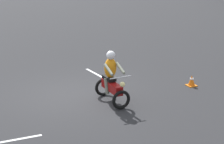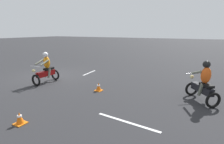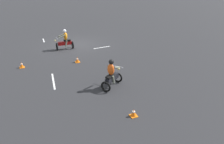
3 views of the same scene
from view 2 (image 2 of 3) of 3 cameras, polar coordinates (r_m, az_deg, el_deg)
ground_plane at (r=11.54m, az=-19.28°, el=-1.25°), size 120.00×120.00×0.00m
motorcycle_rider_foreground at (r=10.01m, az=-20.74°, el=0.76°), size 1.51×0.70×1.66m
motorcycle_rider_background at (r=7.70m, az=27.65°, el=-3.52°), size 1.48×1.32×1.66m
traffic_cone_near_right at (r=6.11m, az=-27.91°, el=-13.22°), size 0.32×0.32×0.38m
traffic_cone_far_right at (r=8.23m, az=-4.41°, el=-4.89°), size 0.32×0.32×0.39m
lane_stripe_n at (r=5.63m, az=4.99°, el=-15.97°), size 0.27×2.14×0.01m
lane_stripe_w at (r=11.81m, az=-7.40°, el=-0.26°), size 1.53×0.23×0.01m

